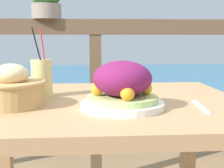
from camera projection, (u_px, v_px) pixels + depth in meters
patio_table at (101, 129)px, 1.09m from camera, size 0.98×0.81×0.70m
railing_fence at (95, 62)px, 1.89m from camera, size 2.80×0.08×1.03m
sea_backdrop at (92, 90)px, 4.44m from camera, size 12.00×4.00×0.37m
salad_plate at (122, 88)px, 0.93m from camera, size 0.25×0.25×0.14m
drink_glass at (42, 78)px, 1.12m from camera, size 0.08×0.08×0.25m
bread_basket at (12, 89)px, 0.96m from camera, size 0.21×0.21×0.13m
knife at (201, 107)px, 0.95m from camera, size 0.04×0.18×0.00m
orange_near_basket at (129, 87)px, 1.14m from camera, size 0.07×0.07×0.07m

